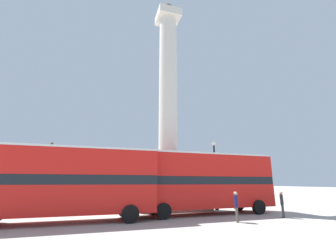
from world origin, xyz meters
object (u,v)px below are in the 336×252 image
object	(u,v)px
street_lamp	(215,171)
pedestrian_near_lamp	(236,205)
monument_column	(168,136)
pedestrian_by_plinth	(282,203)
bus_b	(66,180)
equestrian_statue	(47,187)
bus_a	(205,180)

from	to	relation	value
street_lamp	pedestrian_near_lamp	world-z (taller)	street_lamp
monument_column	pedestrian_by_plinth	xyz separation A→B (m)	(5.71, -7.43, -5.66)
bus_b	pedestrian_by_plinth	bearing A→B (deg)	-9.60
bus_b	equestrian_statue	size ratio (longest dim) A/B	1.68
pedestrian_near_lamp	monument_column	bearing A→B (deg)	40.91
street_lamp	equestrian_statue	bearing A→B (deg)	153.06
monument_column	pedestrian_by_plinth	bearing A→B (deg)	-52.49
bus_a	equestrian_statue	size ratio (longest dim) A/B	1.67
equestrian_statue	street_lamp	size ratio (longest dim) A/B	1.08
bus_b	pedestrian_near_lamp	world-z (taller)	bus_b
bus_a	equestrian_statue	bearing A→B (deg)	140.01
monument_column	bus_b	distance (m)	10.53
monument_column	street_lamp	size ratio (longest dim) A/B	3.69
pedestrian_near_lamp	bus_b	bearing A→B (deg)	103.34
bus_a	pedestrian_near_lamp	size ratio (longest dim) A/B	6.16
bus_a	monument_column	bearing A→B (deg)	106.87
pedestrian_near_lamp	street_lamp	bearing A→B (deg)	10.76
monument_column	pedestrian_near_lamp	distance (m)	9.99
equestrian_statue	pedestrian_near_lamp	xyz separation A→B (m)	(12.90, -13.20, -0.88)
monument_column	pedestrian_by_plinth	distance (m)	10.95
street_lamp	pedestrian_near_lamp	bearing A→B (deg)	-107.20
bus_b	pedestrian_by_plinth	world-z (taller)	bus_b
bus_a	equestrian_statue	world-z (taller)	equestrian_statue
bus_b	equestrian_statue	bearing A→B (deg)	104.86
monument_column	equestrian_statue	distance (m)	13.09
monument_column	bus_b	xyz separation A→B (m)	(-7.92, -5.50, -4.22)
pedestrian_near_lamp	pedestrian_by_plinth	xyz separation A→B (m)	(3.86, 0.61, -0.04)
equestrian_statue	street_lamp	distance (m)	16.53
bus_a	bus_b	bearing A→B (deg)	-176.60
pedestrian_near_lamp	pedestrian_by_plinth	size ratio (longest dim) A/B	1.03
monument_column	pedestrian_by_plinth	world-z (taller)	monument_column
street_lamp	bus_a	bearing A→B (deg)	-132.98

